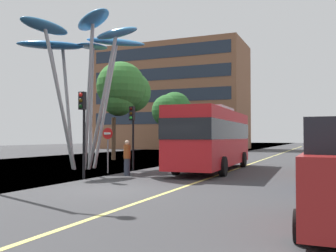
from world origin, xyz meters
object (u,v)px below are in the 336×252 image
Objects in this scene: red_bus at (213,136)px; car_parked_far at (336,154)px; leaf_sculpture at (85,48)px; traffic_light_island_mid at (180,129)px; traffic_light_opposite at (193,128)px; pedestrian at (127,158)px; traffic_light_kerb_far at (132,124)px; no_entry_sign at (108,143)px; traffic_light_kerb_near at (83,116)px.

red_bus reaches higher than car_parked_far.
traffic_light_island_mid is (3.46, 7.01, -4.74)m from leaf_sculpture.
traffic_light_opposite reaches higher than traffic_light_island_mid.
pedestrian is at bearing -154.69° from car_parked_far.
red_bus is at bearing 18.64° from traffic_light_kerb_far.
pedestrian is (0.87, -12.51, -1.76)m from traffic_light_opposite.
no_entry_sign is at bearing -161.80° from car_parked_far.
traffic_light_opposite is 2.09× the size of pedestrian.
traffic_light_island_mid is 1.97× the size of pedestrian.
red_bus reaches higher than traffic_light_island_mid.
traffic_light_island_mid reaches higher than car_parked_far.
traffic_light_opposite is (0.21, 14.67, -0.21)m from traffic_light_kerb_near.
traffic_light_kerb_far is 3.57m from pedestrian.
traffic_light_opposite is 11.74m from no_entry_sign.
traffic_light_kerb_near is 5.02m from traffic_light_kerb_far.
red_bus is 6.54m from traffic_light_island_mid.
traffic_light_kerb_far reaches higher than traffic_light_island_mid.
traffic_light_kerb_far reaches higher than pedestrian.
pedestrian is at bearing -30.12° from leaf_sculpture.
car_parked_far is (10.57, 6.65, -1.79)m from traffic_light_kerb_near.
traffic_light_kerb_near is at bearing -91.25° from traffic_light_island_mid.
red_bus is 7.76m from traffic_light_kerb_near.
traffic_light_island_mid is 8.74m from no_entry_sign.
leaf_sculpture is at bearing 124.53° from traffic_light_kerb_near.
red_bus reaches higher than no_entry_sign.
traffic_light_kerb_near reaches higher than traffic_light_opposite.
car_parked_far is at bearing -25.93° from traffic_light_island_mid.
car_parked_far reaches higher than pedestrian.
no_entry_sign is at bearing -101.01° from traffic_light_kerb_far.
pedestrian is at bearing -86.01° from traffic_light_opposite.
traffic_light_opposite is 12.66m from pedestrian.
leaf_sculpture is 3.69× the size of no_entry_sign.
pedestrian is (0.83, -9.50, -1.62)m from traffic_light_island_mid.
traffic_light_island_mid is at bearing 63.76° from leaf_sculpture.
pedestrian is at bearing 63.48° from traffic_light_kerb_near.
traffic_light_kerb_near is at bearing -116.52° from pedestrian.
traffic_light_kerb_far is 2.30m from no_entry_sign.
traffic_light_island_mid is (0.25, 11.67, -0.35)m from traffic_light_kerb_near.
traffic_light_island_mid is 9.67m from pedestrian.
leaf_sculpture reaches higher than red_bus.
traffic_light_kerb_far is (-0.15, 5.01, -0.20)m from traffic_light_kerb_near.
pedestrian is at bearing -125.81° from red_bus.
traffic_light_opposite is at bearing 90.83° from traffic_light_island_mid.
traffic_light_kerb_near reaches higher than traffic_light_kerb_far.
traffic_light_kerb_near reaches higher than pedestrian.
no_entry_sign is at bearing -93.66° from traffic_light_opposite.
leaf_sculpture is at bearing 148.26° from no_entry_sign.
red_bus is 9.26m from leaf_sculpture.
leaf_sculpture is at bearing -108.81° from traffic_light_opposite.
traffic_light_kerb_near is (-4.19, -6.47, 0.88)m from red_bus.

